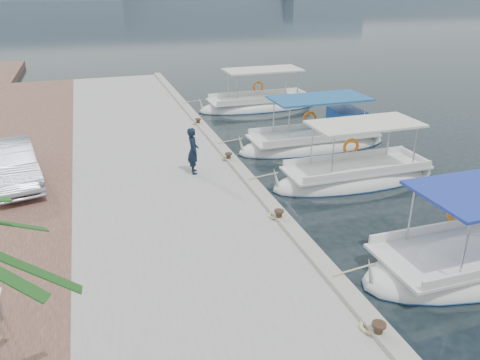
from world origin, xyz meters
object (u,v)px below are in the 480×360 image
fishing_caique_d (315,143)px  fishing_caique_e (259,106)px  fishing_caique_b (475,264)px  fishing_caique_c (355,178)px  parked_car (11,164)px  fisherman (193,151)px

fishing_caique_d → fishing_caique_e: 7.15m
fishing_caique_d → fishing_caique_b: bearing=-92.0°
fishing_caique_b → fishing_caique_c: 5.90m
fishing_caique_e → fishing_caique_b: bearing=-91.1°
fishing_caique_c → fishing_caique_d: (0.33, 3.96, 0.07)m
fishing_caique_b → parked_car: bearing=144.6°
fishing_caique_e → parked_car: bearing=-144.2°
parked_car → fishing_caique_d: bearing=-4.8°
fisherman → parked_car: fisherman is taller
fishing_caique_b → fishing_caique_c: same height
fishing_caique_d → fisherman: size_ratio=4.20×
fishing_caique_b → fishing_caique_c: bearing=89.8°
fishing_caique_c → parked_car: (-11.72, 2.42, 1.07)m
fishing_caique_c → fisherman: bearing=165.4°
fishing_caique_b → fishing_caique_d: (0.34, 9.86, 0.07)m
fishing_caique_e → fisherman: (-6.05, -9.62, 1.21)m
parked_car → fishing_caique_e: bearing=23.8°
fishing_caique_d → fisherman: fishing_caique_d is taller
fishing_caique_e → parked_car: 14.89m
fisherman → parked_car: bearing=85.3°
fishing_caique_d → fishing_caique_e: bearing=90.0°
fishing_caique_c → parked_car: size_ratio=1.56×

